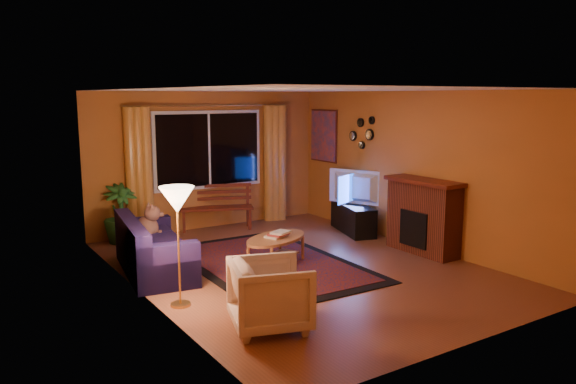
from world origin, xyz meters
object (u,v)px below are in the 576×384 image
coffee_table (276,251)px  tv_console (353,218)px  sofa (155,245)px  floor_lamp (179,248)px  armchair (270,291)px  bench (217,219)px

coffee_table → tv_console: 2.39m
sofa → coffee_table: bearing=-13.1°
sofa → floor_lamp: size_ratio=1.33×
armchair → sofa: bearing=26.1°
sofa → bench: bearing=53.5°
floor_lamp → tv_console: 4.36m
bench → tv_console: (1.96, -1.53, 0.05)m
sofa → coffee_table: (1.59, -0.63, -0.17)m
bench → sofa: bearing=-113.3°
sofa → armchair: 2.53m
bench → sofa: (-1.83, -1.83, 0.18)m
floor_lamp → sofa: bearing=81.9°
floor_lamp → tv_console: bearing=23.0°
bench → floor_lamp: (-2.03, -3.22, 0.50)m
coffee_table → tv_console: bearing=23.0°
bench → tv_console: size_ratio=1.09×
bench → floor_lamp: 3.84m
bench → coffee_table: bearing=-73.9°
coffee_table → tv_console: tv_console is taller
bench → coffee_table: size_ratio=1.16×
armchair → coffee_table: bearing=-15.3°
floor_lamp → coffee_table: (1.79, 0.76, -0.49)m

